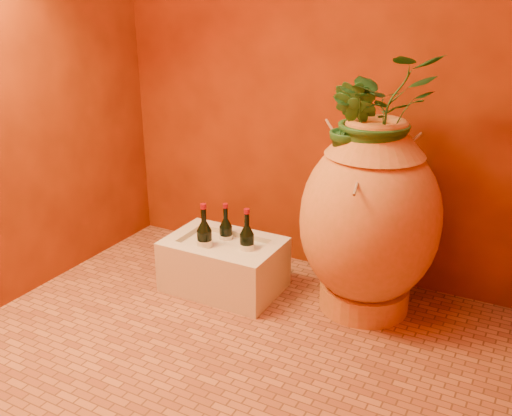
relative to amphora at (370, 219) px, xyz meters
The scene contains 11 objects.
floor 0.94m from the amphora, 124.75° to the right, with size 2.50×2.50×0.00m, color #9A5832.
wall_back 0.94m from the amphora, 142.18° to the left, with size 2.50×0.02×2.50m, color #5A1D05.
wall_left 1.97m from the amphora, 159.09° to the right, with size 0.02×2.00×2.50m, color #5A1D05.
amphora is the anchor object (origin of this frame).
stone_basin 0.86m from the amphora, 166.83° to the right, with size 0.63×0.43×0.29m.
wine_bottle_a 0.68m from the amphora, 165.82° to the right, with size 0.08×0.08×0.34m.
wine_bottle_b 0.83m from the amphora, behind, with size 0.08×0.08×0.31m.
wine_bottle_c 0.90m from the amphora, 164.50° to the right, with size 0.09×0.09×0.35m.
wall_tap 0.41m from the amphora, 104.28° to the left, with size 0.08×0.16×0.17m.
plant_main 0.53m from the amphora, 96.19° to the left, with size 0.52×0.45×0.57m, color #1C4F1F.
plant_side 0.49m from the amphora, 139.81° to the right, with size 0.24×0.20×0.44m, color #1C4F1F.
Camera 1 is at (1.20, -1.97, 1.59)m, focal length 40.00 mm.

